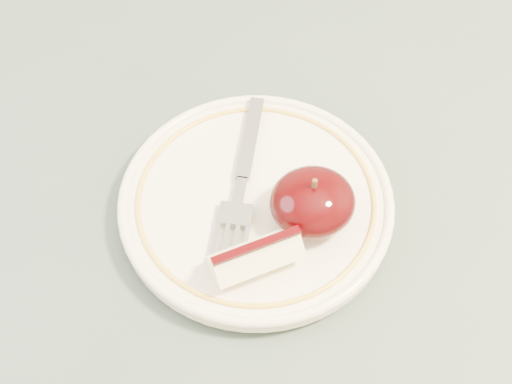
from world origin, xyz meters
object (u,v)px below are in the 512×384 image
object	(u,v)px
table	(240,325)
apple_half	(313,202)
fork	(242,180)
plate	(256,202)

from	to	relation	value
table	apple_half	size ratio (longest dim) A/B	13.36
table	fork	size ratio (longest dim) A/B	5.69
plate	fork	size ratio (longest dim) A/B	1.42
plate	fork	bearing A→B (deg)	107.87
apple_half	plate	bearing A→B (deg)	140.44
apple_half	fork	bearing A→B (deg)	131.11
table	plate	size ratio (longest dim) A/B	4.01
plate	apple_half	size ratio (longest dim) A/B	3.33
table	plate	xyz separation A→B (m)	(0.03, 0.06, 0.10)
table	fork	bearing A→B (deg)	69.64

